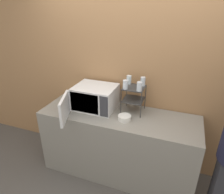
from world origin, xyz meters
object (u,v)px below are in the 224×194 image
(microwave, at_px, (94,98))
(bowl, at_px, (124,118))
(dish_rack, at_px, (134,94))
(glass_front_right, at_px, (139,86))
(glass_back_right, at_px, (143,81))
(glass_back_left, at_px, (129,80))
(glass_front_left, at_px, (125,84))

(microwave, xyz_separation_m, bowl, (0.46, -0.15, -0.12))
(dish_rack, bearing_deg, bowl, -99.46)
(microwave, bearing_deg, glass_front_right, -0.04)
(dish_rack, height_order, bowl, dish_rack)
(microwave, xyz_separation_m, glass_front_right, (0.58, -0.00, 0.24))
(glass_back_right, relative_size, glass_back_left, 1.00)
(glass_front_right, xyz_separation_m, glass_back_left, (-0.17, 0.17, 0.00))
(dish_rack, distance_m, glass_back_left, 0.19)
(glass_front_left, bearing_deg, microwave, -179.54)
(glass_front_left, xyz_separation_m, bowl, (0.05, -0.15, -0.36))
(microwave, bearing_deg, bowl, -17.97)
(dish_rack, relative_size, glass_back_right, 3.13)
(dish_rack, xyz_separation_m, bowl, (-0.04, -0.24, -0.21))
(glass_back_left, bearing_deg, glass_front_left, -87.78)
(dish_rack, xyz_separation_m, glass_front_right, (0.08, -0.09, 0.15))
(microwave, distance_m, dish_rack, 0.52)
(microwave, height_order, bowl, microwave)
(glass_front_right, distance_m, glass_back_left, 0.25)
(microwave, bearing_deg, glass_front_left, 0.46)
(glass_front_left, distance_m, glass_back_left, 0.17)
(glass_front_left, height_order, glass_back_left, same)
(glass_back_left, distance_m, bowl, 0.49)
(microwave, xyz_separation_m, glass_back_left, (0.41, 0.17, 0.24))
(microwave, distance_m, glass_front_right, 0.63)
(glass_front_left, bearing_deg, bowl, -73.28)
(dish_rack, bearing_deg, glass_back_left, 136.59)
(glass_back_left, relative_size, bowl, 0.70)
(microwave, relative_size, glass_back_right, 7.64)
(glass_front_left, xyz_separation_m, glass_front_right, (0.17, -0.00, 0.00))
(microwave, height_order, glass_front_right, glass_front_right)
(glass_front_right, xyz_separation_m, bowl, (-0.12, -0.15, -0.36))
(glass_back_left, bearing_deg, dish_rack, -43.41)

